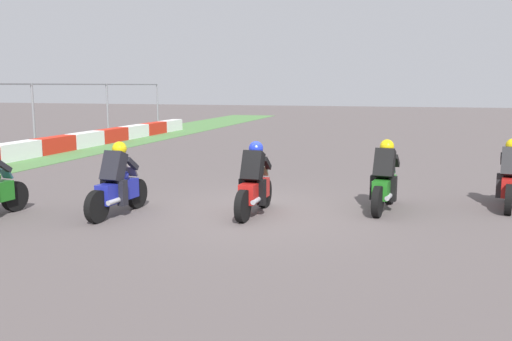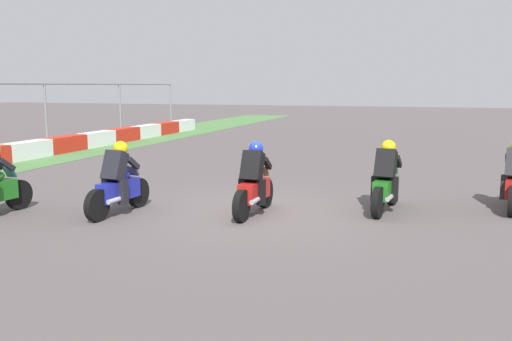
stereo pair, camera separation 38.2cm
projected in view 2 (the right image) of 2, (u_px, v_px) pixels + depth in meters
name	position (u px, v px, depth m)	size (l,w,h in m)	color
ground_plane	(257.00, 212.00, 11.54)	(120.00, 120.00, 0.00)	#564D4C
rider_lane_b	(386.00, 182.00, 11.54)	(2.04, 0.59, 1.51)	black
rider_lane_c	(254.00, 185.00, 11.25)	(2.04, 0.55, 1.51)	black
rider_lane_d	(118.00, 184.00, 11.29)	(2.04, 0.55, 1.51)	black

